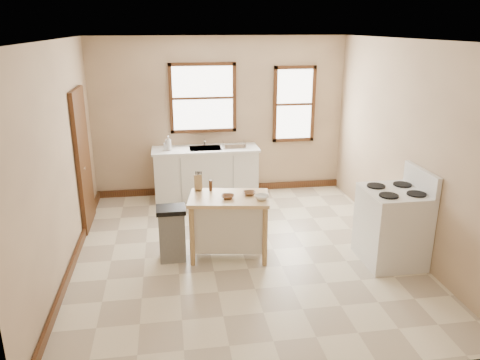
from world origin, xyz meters
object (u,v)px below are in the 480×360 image
kitchen_island (229,226)px  bowl_a (228,197)px  bowl_c (262,197)px  soap_bottle_a (169,143)px  gas_stove (393,217)px  dish_rack (234,145)px  trash_bin (172,234)px  knife_block (198,183)px  soap_bottle_b (166,145)px  bowl_b (249,193)px  pepper_grinder (211,186)px

kitchen_island → bowl_a: (-0.02, -0.06, 0.44)m
kitchen_island → bowl_c: (0.40, -0.17, 0.45)m
soap_bottle_a → gas_stove: (2.81, -2.70, -0.42)m
dish_rack → trash_bin: size_ratio=0.54×
knife_block → bowl_c: (0.78, -0.50, -0.07)m
dish_rack → bowl_a: dish_rack is taller
soap_bottle_b → kitchen_island: size_ratio=0.17×
soap_bottle_a → knife_block: soap_bottle_a is taller
bowl_b → dish_rack: bearing=87.1°
soap_bottle_b → bowl_c: bearing=-65.7°
knife_block → kitchen_island: bearing=-42.4°
soap_bottle_a → bowl_b: (1.02, -2.20, -0.18)m
gas_stove → kitchen_island: bearing=167.1°
soap_bottle_a → trash_bin: (-0.01, -2.21, -0.68)m
pepper_grinder → soap_bottle_a: bearing=105.1°
soap_bottle_b → bowl_a: (0.77, -2.30, -0.14)m
bowl_a → trash_bin: 0.89m
dish_rack → pepper_grinder: bearing=-108.7°
bowl_b → bowl_c: (0.13, -0.20, 0.01)m
soap_bottle_b → knife_block: 1.96m
soap_bottle_b → bowl_b: size_ratio=1.07×
bowl_a → knife_block: bearing=132.4°
dish_rack → knife_block: size_ratio=1.98×
pepper_grinder → soap_bottle_b: bearing=106.3°
trash_bin → knife_block: bearing=38.8°
soap_bottle_a → dish_rack: 1.13m
pepper_grinder → bowl_b: bearing=-25.4°
soap_bottle_a → trash_bin: 2.32m
soap_bottle_b → kitchen_island: soap_bottle_b is taller
bowl_b → kitchen_island: bearing=-175.1°
bowl_b → trash_bin: 1.14m
dish_rack → kitchen_island: (-0.39, -2.22, -0.55)m
soap_bottle_b → knife_block: (0.42, -1.91, -0.06)m
trash_bin → bowl_c: bearing=-9.7°
trash_bin → gas_stove: gas_stove is taller
soap_bottle_b → trash_bin: 2.32m
knife_block → trash_bin: knife_block is taller
knife_block → bowl_b: (0.65, -0.30, -0.08)m
kitchen_island → pepper_grinder: (-0.21, 0.26, 0.50)m
gas_stove → soap_bottle_a: bearing=136.2°
soap_bottle_a → kitchen_island: (0.75, -2.22, -0.62)m
knife_block → dish_rack: bearing=66.5°
knife_block → bowl_c: knife_block is taller
dish_rack → trash_bin: (-1.14, -2.22, -0.60)m
bowl_c → soap_bottle_b: bearing=116.3°
bowl_b → gas_stove: gas_stove is taller
soap_bottle_a → trash_bin: bearing=-78.8°
soap_bottle_b → trash_bin: soap_bottle_b is taller
gas_stove → knife_block: bearing=161.9°
pepper_grinder → bowl_a: size_ratio=0.88×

